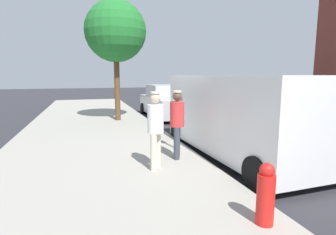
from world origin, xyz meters
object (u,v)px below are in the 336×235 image
Objects in this scene: street_tree at (116,32)px; fire_hydrant at (266,195)px; parked_sedan_behind at (166,103)px; parking_meter_near at (179,112)px; pedestrian_in_red at (177,120)px; pedestrian_in_white at (156,126)px; parked_van at (240,114)px.

street_tree reaches higher than fire_hydrant.
fire_hydrant is (1.74, 10.51, -0.18)m from parked_sedan_behind.
parking_meter_near is 3.89m from fire_hydrant.
pedestrian_in_red is at bearing 96.53° from street_tree.
fire_hydrant is at bearing 93.30° from pedestrian_in_red.
parked_sedan_behind is at bearing -99.40° from fire_hydrant.
parked_sedan_behind reaches higher than fire_hydrant.
parking_meter_near is 0.75m from pedestrian_in_red.
fire_hydrant is (-0.87, 2.55, -0.53)m from pedestrian_in_white.
street_tree is (0.71, -6.17, 2.92)m from pedestrian_in_red.
parked_sedan_behind is (-1.92, -7.35, -0.34)m from pedestrian_in_red.
parked_van reaches higher than pedestrian_in_red.
parked_sedan_behind is 4.34m from street_tree.
parked_van is 7.13m from street_tree.
street_tree is at bearing -83.47° from pedestrian_in_red.
parking_meter_near is at bearing 76.17° from parked_sedan_behind.
parked_van is (-1.50, 0.55, -0.03)m from parking_meter_near.
parking_meter_near is at bearing -126.83° from pedestrian_in_white.
parked_sedan_behind is at bearing -91.11° from parked_van.
parking_meter_near is 6.88m from parked_sedan_behind.
parking_meter_near is 6.25m from street_tree.
parked_van reaches higher than pedestrian_in_white.
pedestrian_in_red reaches higher than parked_sedan_behind.
pedestrian_in_red is at bearing -86.70° from fire_hydrant.
fire_hydrant is at bearing 108.78° from pedestrian_in_white.
parked_van is (-2.47, -0.74, 0.05)m from pedestrian_in_white.
parking_meter_near is 0.91× the size of pedestrian_in_white.
parked_sedan_behind is at bearing -155.89° from street_tree.
fire_hydrant is (-0.89, 9.33, -3.43)m from street_tree.
parked_van is at bearing 159.82° from parking_meter_near.
parked_sedan_behind is 0.85× the size of street_tree.
parked_van is 1.02× the size of street_tree.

